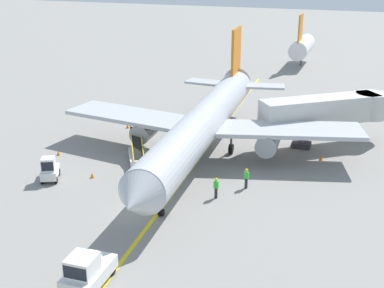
% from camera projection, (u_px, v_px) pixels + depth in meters
% --- Properties ---
extents(ground_plane, '(300.00, 300.00, 0.00)m').
position_uv_depth(ground_plane, '(144.00, 214.00, 37.75)').
color(ground_plane, gray).
extents(taxi_line_yellow, '(4.89, 79.89, 0.01)m').
position_uv_depth(taxi_line_yellow, '(177.00, 188.00, 41.97)').
color(taxi_line_yellow, yellow).
rests_on(taxi_line_yellow, ground).
extents(airliner, '(28.56, 35.32, 10.10)m').
position_uv_depth(airliner, '(205.00, 122.00, 47.18)').
color(airliner, '#B2B5BA').
rests_on(airliner, ground).
extents(jet_bridge, '(11.71, 9.70, 4.85)m').
position_uv_depth(jet_bridge, '(333.00, 110.00, 50.42)').
color(jet_bridge, beige).
rests_on(jet_bridge, ground).
extents(pushback_tug, '(1.98, 3.64, 2.20)m').
position_uv_depth(pushback_tug, '(87.00, 271.00, 29.26)').
color(pushback_tug, silver).
rests_on(pushback_tug, ground).
extents(baggage_tug_near_wing, '(2.21, 2.73, 2.10)m').
position_uv_depth(baggage_tug_near_wing, '(49.00, 170.00, 43.09)').
color(baggage_tug_near_wing, silver).
rests_on(baggage_tug_near_wing, ground).
extents(belt_loader_forward_hold, '(3.50, 4.99, 2.59)m').
position_uv_depth(belt_loader_forward_hold, '(138.00, 154.00, 46.83)').
color(belt_loader_forward_hold, silver).
rests_on(belt_loader_forward_hold, ground).
extents(ground_crew_marshaller, '(0.36, 0.24, 1.70)m').
position_uv_depth(ground_crew_marshaller, '(246.00, 178.00, 41.63)').
color(ground_crew_marshaller, '#26262D').
rests_on(ground_crew_marshaller, ground).
extents(ground_crew_wing_walker, '(0.36, 0.24, 1.70)m').
position_uv_depth(ground_crew_wing_walker, '(216.00, 187.00, 39.94)').
color(ground_crew_wing_walker, '#26262D').
rests_on(ground_crew_wing_walker, ground).
extents(safety_cone_nose_left, '(0.36, 0.36, 0.44)m').
position_uv_depth(safety_cone_nose_left, '(128.00, 126.00, 56.19)').
color(safety_cone_nose_left, orange).
rests_on(safety_cone_nose_left, ground).
extents(safety_cone_nose_right, '(0.36, 0.36, 0.44)m').
position_uv_depth(safety_cone_nose_right, '(321.00, 158.00, 47.52)').
color(safety_cone_nose_right, orange).
rests_on(safety_cone_nose_right, ground).
extents(safety_cone_wingtip_left, '(0.36, 0.36, 0.44)m').
position_uv_depth(safety_cone_wingtip_left, '(92.00, 175.00, 43.79)').
color(safety_cone_wingtip_left, orange).
rests_on(safety_cone_wingtip_left, ground).
extents(safety_cone_wingtip_right, '(0.36, 0.36, 0.44)m').
position_uv_depth(safety_cone_wingtip_right, '(58.00, 153.00, 48.65)').
color(safety_cone_wingtip_right, orange).
rests_on(safety_cone_wingtip_right, ground).
extents(distant_aircraft_far_left, '(3.00, 10.10, 8.80)m').
position_uv_depth(distant_aircraft_far_left, '(302.00, 46.00, 86.29)').
color(distant_aircraft_far_left, silver).
rests_on(distant_aircraft_far_left, ground).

